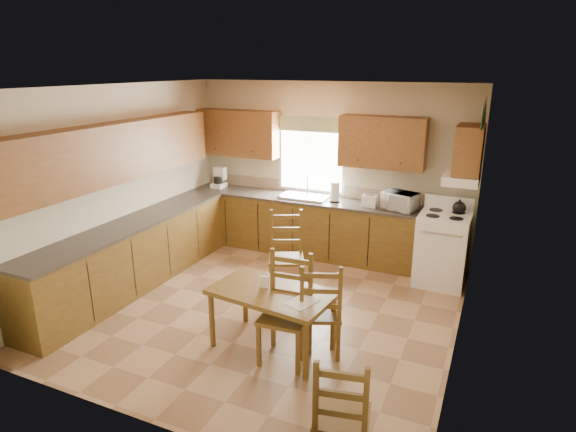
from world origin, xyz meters
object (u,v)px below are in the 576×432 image
at_px(microwave, 400,201).
at_px(dining_table, 272,320).
at_px(chair_near_right, 342,409).
at_px(stove, 442,250).
at_px(chair_far_right, 285,311).
at_px(chair_far_left, 286,254).
at_px(chair_near_left, 320,307).

bearing_deg(microwave, dining_table, -89.05).
bearing_deg(chair_near_right, stove, -105.35).
bearing_deg(chair_far_right, stove, 60.54).
relative_size(microwave, chair_far_left, 0.40).
distance_m(stove, chair_near_left, 2.48).
height_order(dining_table, chair_far_right, chair_far_right).
bearing_deg(chair_near_right, dining_table, -57.22).
height_order(stove, microwave, microwave).
bearing_deg(chair_far_left, stove, 7.27).
xyz_separation_m(stove, chair_far_left, (-1.85, -1.14, 0.05)).
xyz_separation_m(microwave, dining_table, (-0.76, -2.68, -0.71)).
height_order(dining_table, chair_near_right, chair_near_right).
bearing_deg(dining_table, chair_near_left, 24.21).
height_order(stove, chair_near_left, chair_near_left).
bearing_deg(stove, chair_far_right, -113.98).
xyz_separation_m(stove, dining_table, (-1.43, -2.44, -0.15)).
distance_m(stove, chair_far_right, 2.86).
relative_size(stove, chair_far_right, 0.87).
xyz_separation_m(chair_near_right, chair_far_right, (-0.95, 1.06, 0.08)).
distance_m(stove, dining_table, 2.83).
bearing_deg(chair_far_right, chair_far_left, 109.50).
xyz_separation_m(dining_table, chair_near_right, (1.17, -1.21, 0.15)).
height_order(stove, dining_table, stove).
distance_m(dining_table, chair_far_left, 1.38).
bearing_deg(microwave, stove, -3.16).
distance_m(dining_table, chair_near_right, 1.69).
bearing_deg(chair_near_right, microwave, -95.23).
distance_m(microwave, chair_near_left, 2.60).
xyz_separation_m(microwave, chair_near_left, (-0.28, -2.53, -0.53)).
bearing_deg(chair_far_left, chair_far_right, -90.63).
height_order(chair_near_left, chair_far_left, chair_far_left).
bearing_deg(chair_far_right, microwave, 74.83).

